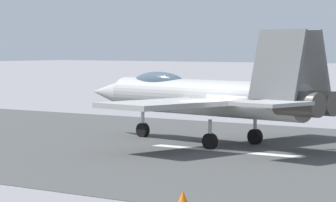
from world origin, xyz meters
TOP-DOWN VIEW (x-y plane):
  - ground_plane at (0.00, 0.00)m, footprint 400.00×400.00m
  - runway_strip at (-0.02, 0.00)m, footprint 240.00×26.00m
  - fighter_jet at (1.83, -1.98)m, footprint 16.56×13.50m
  - marker_cone_near at (-7.52, 12.96)m, footprint 0.44×0.44m

SIDE VIEW (x-z plane):
  - ground_plane at x=0.00m, z-range 0.00..0.00m
  - runway_strip at x=-0.02m, z-range 0.00..0.02m
  - marker_cone_near at x=-7.52m, z-range 0.00..0.55m
  - fighter_jet at x=1.83m, z-range -0.41..5.13m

